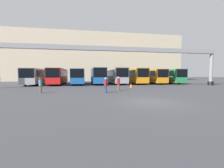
# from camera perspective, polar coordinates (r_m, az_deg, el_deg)

# --- Properties ---
(ground_plane) EXTENTS (200.00, 200.00, 0.00)m
(ground_plane) POSITION_cam_1_polar(r_m,az_deg,el_deg) (11.40, 14.72, -6.67)
(ground_plane) COLOR #38383D
(building_backdrop) EXTENTS (56.41, 12.00, 15.44)m
(building_backdrop) POSITION_cam_1_polar(r_m,az_deg,el_deg) (53.64, -5.24, 9.71)
(building_backdrop) COLOR beige
(building_backdrop) RESTS_ON ground
(overhead_gantry) EXTENTS (38.01, 0.80, 6.59)m
(overhead_gantry) POSITION_cam_1_polar(r_m,az_deg,el_deg) (25.24, 0.70, 12.01)
(overhead_gantry) COLOR gray
(overhead_gantry) RESTS_ON ground
(bus_slot_0) EXTENTS (2.59, 11.14, 3.10)m
(bus_slot_0) POSITION_cam_1_polar(r_m,az_deg,el_deg) (33.53, -26.64, 2.86)
(bus_slot_0) COLOR #999EA5
(bus_slot_0) RESTS_ON ground
(bus_slot_1) EXTENTS (2.43, 11.48, 3.17)m
(bus_slot_1) POSITION_cam_1_polar(r_m,az_deg,el_deg) (32.80, -19.75, 3.08)
(bus_slot_1) COLOR red
(bus_slot_1) RESTS_ON ground
(bus_slot_2) EXTENTS (2.49, 11.21, 3.07)m
(bus_slot_2) POSITION_cam_1_polar(r_m,az_deg,el_deg) (32.25, -12.66, 3.10)
(bus_slot_2) COLOR #1959A5
(bus_slot_2) RESTS_ON ground
(bus_slot_3) EXTENTS (2.54, 11.44, 3.30)m
(bus_slot_3) POSITION_cam_1_polar(r_m,az_deg,el_deg) (32.46, -5.48, 3.40)
(bus_slot_3) COLOR #1959A5
(bus_slot_3) RESTS_ON ground
(bus_slot_4) EXTENTS (2.56, 10.78, 3.30)m
(bus_slot_4) POSITION_cam_1_polar(r_m,az_deg,el_deg) (32.72, 1.67, 3.42)
(bus_slot_4) COLOR #999EA5
(bus_slot_4) RESTS_ON ground
(bus_slot_5) EXTENTS (2.49, 10.71, 3.25)m
(bus_slot_5) POSITION_cam_1_polar(r_m,az_deg,el_deg) (33.76, 8.43, 3.33)
(bus_slot_5) COLOR orange
(bus_slot_5) RESTS_ON ground
(bus_slot_6) EXTENTS (2.46, 10.67, 3.10)m
(bus_slot_6) POSITION_cam_1_polar(r_m,az_deg,el_deg) (35.26, 14.69, 3.14)
(bus_slot_6) COLOR orange
(bus_slot_6) RESTS_ON ground
(bus_slot_7) EXTENTS (2.52, 11.22, 3.14)m
(bus_slot_7) POSITION_cam_1_polar(r_m,az_deg,el_deg) (37.39, 20.15, 3.09)
(bus_slot_7) COLOR #268C4C
(bus_slot_7) RESTS_ON ground
(pedestrian_mid_left) EXTENTS (0.36, 0.36, 1.75)m
(pedestrian_mid_left) POSITION_cam_1_polar(r_m,az_deg,el_deg) (18.51, 2.43, 0.26)
(pedestrian_mid_left) COLOR brown
(pedestrian_mid_left) RESTS_ON ground
(pedestrian_near_right) EXTENTS (0.35, 0.35, 1.68)m
(pedestrian_near_right) POSITION_cam_1_polar(r_m,az_deg,el_deg) (16.52, -2.47, -0.28)
(pedestrian_near_right) COLOR navy
(pedestrian_near_right) RESTS_ON ground
(pedestrian_near_left) EXTENTS (0.35, 0.35, 1.68)m
(pedestrian_near_left) POSITION_cam_1_polar(r_m,az_deg,el_deg) (17.93, -25.61, -0.33)
(pedestrian_near_left) COLOR brown
(pedestrian_near_left) RESTS_ON ground
(traffic_cone) EXTENTS (0.43, 0.43, 0.67)m
(traffic_cone) POSITION_cam_1_polar(r_m,az_deg,el_deg) (23.49, 7.29, -0.51)
(traffic_cone) COLOR orange
(traffic_cone) RESTS_ON ground
(tire_stack) EXTENTS (1.04, 1.04, 0.72)m
(tire_stack) POSITION_cam_1_polar(r_m,az_deg,el_deg) (34.16, 33.43, 0.25)
(tire_stack) COLOR black
(tire_stack) RESTS_ON ground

